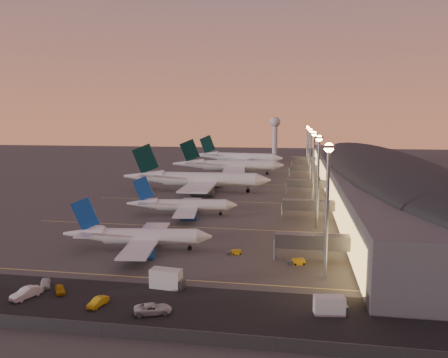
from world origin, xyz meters
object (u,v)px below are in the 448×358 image
baggage_tug_b (235,252)px  baggage_tug_a (296,262)px  airliner_wide_mid (228,165)px  catering_truck_a (168,279)px  airliner_wide_near (196,179)px  airliner_narrow_north (182,205)px  service_van_d (98,302)px  airliner_narrow_south (138,236)px  service_van_c (45,283)px  catering_truck_b (331,306)px  service_van_a (26,293)px  service_van_b (60,289)px  airliner_wide_far (237,157)px  service_van_e (153,309)px  radar_tower (275,129)px

baggage_tug_b → baggage_tug_a: bearing=-37.4°
airliner_wide_mid → catering_truck_a: airliner_wide_mid is taller
airliner_wide_near → baggage_tug_b: 87.77m
airliner_narrow_north → service_van_d: 68.45m
airliner_narrow_north → catering_truck_a: airliner_narrow_north is taller
airliner_narrow_south → service_van_c: 25.98m
catering_truck_b → airliner_wide_near: bearing=105.0°
airliner_wide_near → airliner_wide_mid: bearing=83.2°
service_van_a → catering_truck_b: bearing=23.2°
airliner_narrow_south → service_van_d: 30.99m
baggage_tug_a → service_van_b: (-40.66, -22.48, 0.16)m
airliner_wide_far → baggage_tug_a: 203.45m
baggage_tug_b → service_van_c: (-30.95, -25.00, 0.28)m
airliner_narrow_south → service_van_b: 27.03m
service_van_a → airliner_wide_near: bearing=109.1°
airliner_wide_mid → baggage_tug_a: bearing=-82.3°
service_van_c → baggage_tug_b: bearing=10.1°
airliner_wide_near → service_van_e: bearing=-82.7°
airliner_wide_mid → radar_tower: (17.32, 146.00, 16.82)m
airliner_narrow_north → service_van_b: size_ratio=8.94×
airliner_narrow_north → airliner_wide_far: 157.59m
baggage_tug_b → catering_truck_b: 33.76m
airliner_wide_far → catering_truck_b: 227.17m
airliner_wide_far → catering_truck_a: 217.13m
baggage_tug_a → service_van_b: 46.46m
airliner_wide_far → service_van_c: 219.81m
airliner_narrow_south → service_van_b: bearing=-107.0°
baggage_tug_a → radar_tower: bearing=76.8°
baggage_tug_a → catering_truck_b: (5.44, -23.13, 0.85)m
catering_truck_b → catering_truck_a: bearing=159.5°
catering_truck_a → airliner_wide_mid: bearing=101.9°
airliner_wide_far → service_van_b: size_ratio=15.72×
catering_truck_b → service_van_e: 27.75m
radar_tower → baggage_tug_b: 288.51m
service_van_d → service_van_e: 9.80m
service_van_b → service_van_d: size_ratio=0.92×
catering_truck_b → service_van_e: (-27.38, -4.49, -0.55)m
airliner_wide_mid → service_van_b: (-2.71, -168.73, -4.39)m
service_van_c → radar_tower: bearing=56.8°
service_van_b → airliner_wide_near: bearing=55.2°
airliner_narrow_north → service_van_e: size_ratio=5.97×
service_van_a → service_van_e: service_van_a is taller
service_van_a → airliner_wide_far: bearing=109.4°
airliner_narrow_north → catering_truck_a: 60.36m
airliner_wide_far → baggage_tug_a: bearing=-69.4°
baggage_tug_a → service_van_d: 41.25m
airliner_narrow_north → airliner_narrow_south: bearing=-99.4°
service_van_e → airliner_narrow_south: bearing=4.7°
airliner_narrow_north → airliner_wide_mid: bearing=82.3°
service_van_d → service_van_e: (9.73, -1.17, 0.12)m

